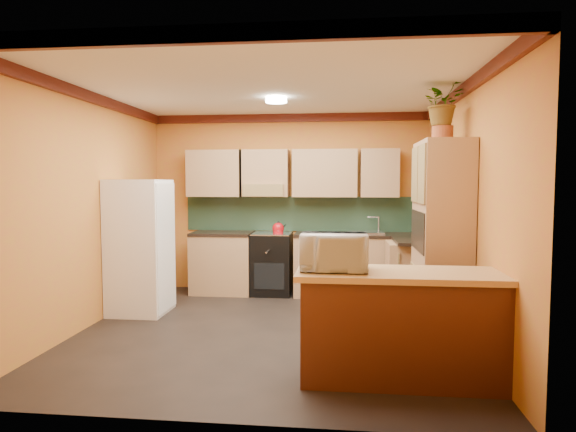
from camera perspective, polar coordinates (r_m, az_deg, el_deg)
The scene contains 15 objects.
room_shell at distance 5.60m, azimuth -1.61°, elevation 8.34°, with size 4.24×4.24×2.72m.
base_cabinets_back at distance 7.16m, azimuth 3.07°, elevation -5.85°, with size 3.65×0.60×0.88m, color tan.
countertop_back at distance 7.10m, azimuth 3.09°, elevation -2.19°, with size 3.65×0.62×0.04m, color black.
stove at distance 7.22m, azimuth -1.91°, elevation -5.65°, with size 0.58×0.58×0.91m, color black.
kettle at distance 7.09m, azimuth -1.18°, elevation -1.38°, with size 0.17×0.17×0.18m, color #B50C13, non-canonical shape.
sink at distance 7.10m, azimuth 9.35°, elevation -1.96°, with size 0.48×0.40×0.03m, color silver.
base_cabinets_right at distance 6.57m, azimuth 15.13°, elevation -6.88°, with size 0.60×0.80×0.88m, color tan.
countertop_right at distance 6.50m, azimuth 15.21°, elevation -2.90°, with size 0.62×0.80×0.04m, color black.
fridge at distance 6.40m, azimuth -17.16°, elevation -3.49°, with size 0.68×0.66×1.70m, color white.
pantry at distance 5.38m, azimuth 17.68°, elevation -2.76°, with size 0.48×0.90×2.10m, color tan.
fern_pot at distance 5.41m, azimuth 17.83°, elevation 9.27°, with size 0.22×0.22×0.16m, color #984724.
fern at distance 5.45m, azimuth 17.91°, elevation 12.65°, with size 0.44×0.38×0.49m, color tan.
breakfast_bar at distance 4.24m, azimuth 14.33°, elevation -12.92°, with size 1.80×0.55×0.88m, color #542313.
bar_top at distance 4.13m, azimuth 14.44°, elevation -6.73°, with size 1.90×0.65×0.05m, color tan.
microwave at distance 4.06m, azimuth 5.43°, elevation -4.25°, with size 0.56×0.38×0.31m, color white.
Camera 1 is at (0.77, -5.25, 1.66)m, focal length 30.00 mm.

